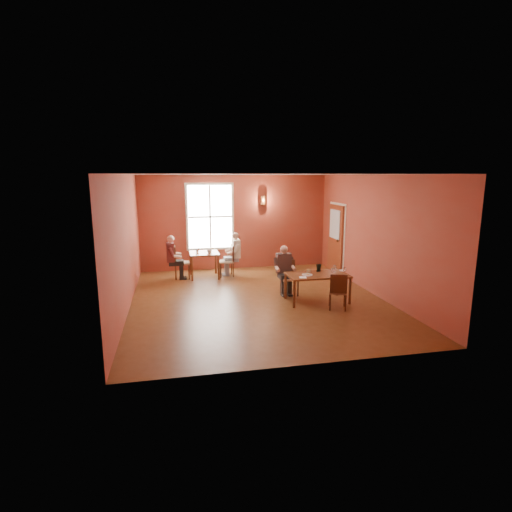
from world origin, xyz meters
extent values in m
cube|color=brown|center=(0.00, 0.00, 0.00)|extent=(6.00, 7.00, 0.01)
cube|color=brown|center=(0.00, 3.50, 1.50)|extent=(6.00, 0.04, 3.00)
cube|color=brown|center=(0.00, -3.50, 1.50)|extent=(6.00, 0.04, 3.00)
cube|color=brown|center=(-3.00, 0.00, 1.50)|extent=(0.04, 7.00, 3.00)
cube|color=brown|center=(3.00, 0.00, 1.50)|extent=(0.04, 7.00, 3.00)
cube|color=white|center=(0.00, 0.00, 3.00)|extent=(6.00, 7.00, 0.04)
cube|color=white|center=(-0.80, 3.45, 1.70)|extent=(1.36, 0.10, 1.96)
cube|color=maroon|center=(2.94, 2.30, 1.05)|extent=(0.12, 1.04, 2.10)
cylinder|color=brown|center=(0.90, 3.40, 2.20)|extent=(0.16, 0.16, 0.28)
cylinder|color=silver|center=(1.10, -0.45, 0.69)|extent=(0.25, 0.25, 0.03)
cube|color=tan|center=(1.18, -0.31, 0.72)|extent=(0.08, 0.07, 0.09)
cube|color=black|center=(1.48, -0.17, 0.77)|extent=(0.12, 0.09, 0.18)
cube|color=white|center=(1.29, -0.67, 0.68)|extent=(0.17, 0.05, 0.00)
cube|color=white|center=(0.93, -0.64, 0.68)|extent=(0.20, 0.20, 0.01)
cylinder|color=silver|center=(2.10, -0.20, 0.68)|extent=(0.19, 0.19, 0.01)
cube|color=black|center=(1.90, -0.74, 0.68)|extent=(0.10, 0.10, 0.01)
imported|color=white|center=(-0.95, 2.41, 0.79)|extent=(0.15, 0.15, 0.10)
imported|color=silver|center=(-1.28, 2.60, 0.79)|extent=(0.13, 0.13, 0.10)
camera|label=1|loc=(-1.95, -9.13, 2.97)|focal=28.00mm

